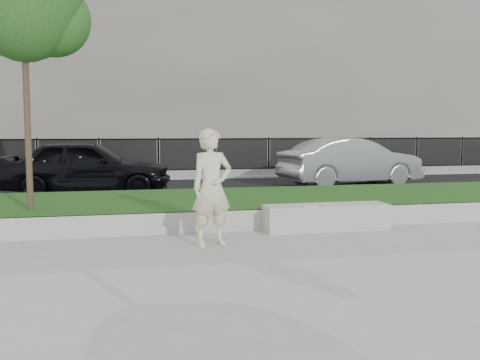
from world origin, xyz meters
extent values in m
plane|color=gray|center=(0.00, 0.00, 0.00)|extent=(90.00, 90.00, 0.00)
cube|color=black|center=(0.00, 3.00, 0.20)|extent=(34.00, 4.00, 0.40)
cube|color=#9F9C95|center=(0.00, 1.04, 0.20)|extent=(34.00, 0.08, 0.40)
cube|color=black|center=(0.00, 8.50, 0.02)|extent=(34.00, 7.00, 0.04)
cube|color=gray|center=(0.00, 13.00, 0.06)|extent=(34.00, 3.00, 0.12)
cube|color=slate|center=(0.00, 12.00, 0.24)|extent=(32.00, 0.30, 0.24)
cube|color=black|center=(0.00, 12.00, 0.87)|extent=(32.00, 0.04, 1.50)
cube|color=black|center=(0.00, 12.00, 1.57)|extent=(32.00, 0.05, 0.05)
cube|color=black|center=(0.00, 12.00, 0.37)|extent=(32.00, 0.05, 0.05)
cube|color=#645F57|center=(0.00, 20.00, 5.00)|extent=(34.00, 10.00, 10.00)
cube|color=#9F9C95|center=(1.77, 0.80, 0.25)|extent=(2.40, 0.60, 0.49)
imported|color=beige|center=(-0.59, -0.07, 0.96)|extent=(0.79, 0.62, 1.93)
cube|color=beige|center=(1.36, 0.61, 0.51)|extent=(0.26, 0.20, 0.03)
cylinder|color=#38281C|center=(-3.73, 1.99, 2.89)|extent=(0.12, 0.12, 4.98)
sphere|color=#17471C|center=(-3.23, 2.19, 3.99)|extent=(1.39, 1.39, 1.39)
imported|color=black|center=(-2.97, 7.24, 0.85)|extent=(4.93, 2.49, 1.61)
imported|color=gray|center=(5.57, 8.07, 0.84)|extent=(5.08, 2.49, 1.60)
camera|label=1|loc=(-2.07, -8.68, 1.90)|focal=40.00mm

